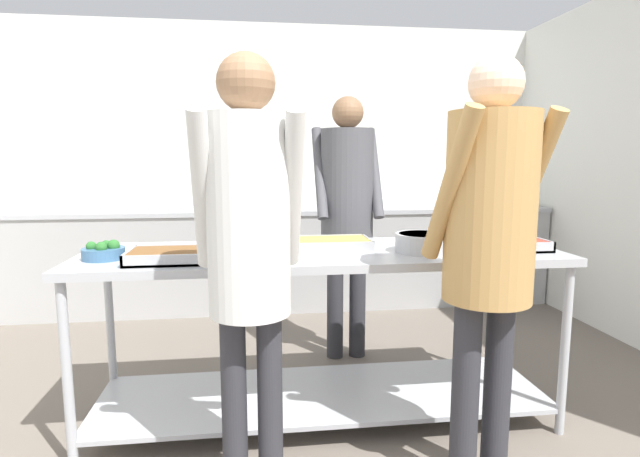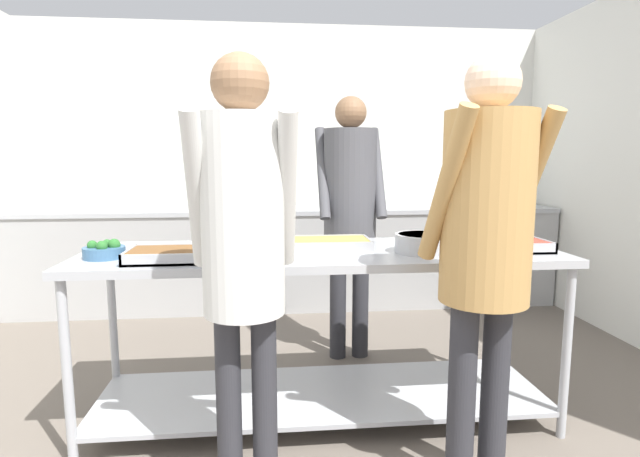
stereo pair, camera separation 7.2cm
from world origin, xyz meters
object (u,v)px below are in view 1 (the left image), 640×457
serving_tray_greens (328,244)px  water_bottle (237,197)px  serving_tray_roast (503,244)px  guest_serving_left (249,234)px  cook_behind_counter (347,199)px  broccoli_bowl (104,252)px  sauce_pan (424,242)px  plate_stack (254,248)px  serving_tray_vegetables (173,256)px  guest_serving_right (489,229)px

serving_tray_greens → water_bottle: water_bottle is taller
serving_tray_roast → water_bottle: bearing=124.3°
guest_serving_left → cook_behind_counter: 1.60m
serving_tray_greens → cook_behind_counter: bearing=72.5°
broccoli_bowl → sauce_pan: (1.55, -0.01, 0.02)m
plate_stack → serving_tray_vegetables: bearing=-165.7°
serving_tray_vegetables → serving_tray_roast: 1.67m
plate_stack → cook_behind_counter: (0.62, 0.88, 0.17)m
serving_tray_greens → sauce_pan: 0.49m
serving_tray_roast → serving_tray_vegetables: bearing=-176.2°
plate_stack → cook_behind_counter: 1.09m
serving_tray_vegetables → cook_behind_counter: bearing=44.4°
broccoli_bowl → plate_stack: (0.70, 0.01, 0.00)m
serving_tray_vegetables → water_bottle: size_ratio=1.71×
serving_tray_vegetables → cook_behind_counter: (0.99, 0.97, 0.18)m
broccoli_bowl → water_bottle: (0.54, 2.17, 0.09)m
serving_tray_vegetables → guest_serving_right: size_ratio=0.23×
plate_stack → guest_serving_left: (-0.01, -0.59, 0.16)m
sauce_pan → serving_tray_vegetables: bearing=-176.6°
serving_tray_vegetables → water_bottle: bearing=84.7°
broccoli_bowl → plate_stack: 0.70m
serving_tray_greens → serving_tray_roast: (0.91, -0.11, 0.00)m
guest_serving_left → plate_stack: bearing=88.6°
serving_tray_vegetables → guest_serving_right: (1.30, -0.47, 0.17)m
serving_tray_vegetables → guest_serving_right: 1.39m
serving_tray_greens → cook_behind_counter: cook_behind_counter is taller
serving_tray_roast → water_bottle: (-1.46, 2.14, 0.10)m
serving_tray_roast → guest_serving_left: (-1.31, -0.61, 0.17)m
broccoli_bowl → water_bottle: water_bottle is taller
guest_serving_left → water_bottle: size_ratio=7.42×
serving_tray_roast → cook_behind_counter: bearing=128.1°
guest_serving_right → serving_tray_greens: bearing=128.1°
serving_tray_roast → cook_behind_counter: cook_behind_counter is taller
guest_serving_left → serving_tray_greens: bearing=60.8°
plate_stack → serving_tray_greens: 0.41m
plate_stack → guest_serving_left: 0.61m
broccoli_bowl → guest_serving_left: size_ratio=0.11×
plate_stack → serving_tray_roast: size_ratio=0.66×
serving_tray_roast → sauce_pan: bearing=-175.1°
sauce_pan → guest_serving_right: size_ratio=0.24×
broccoli_bowl → water_bottle: size_ratio=0.82×
serving_tray_greens → guest_serving_right: (0.54, -0.69, 0.17)m
sauce_pan → water_bottle: bearing=114.9°
broccoli_bowl → water_bottle: bearing=76.0°
serving_tray_roast → serving_tray_greens: bearing=173.2°
sauce_pan → serving_tray_roast: size_ratio=1.06×
plate_stack → water_bottle: 2.17m
sauce_pan → guest_serving_left: guest_serving_left is taller
serving_tray_roast → guest_serving_right: guest_serving_right is taller
serving_tray_vegetables → guest_serving_left: size_ratio=0.23×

